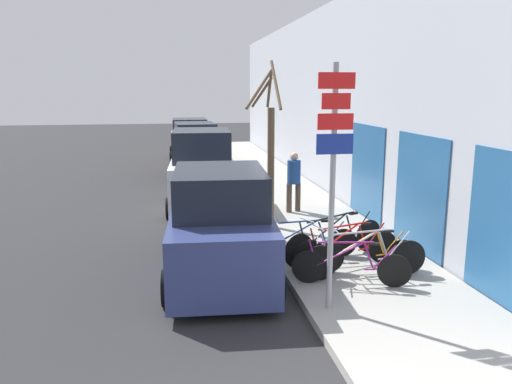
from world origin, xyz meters
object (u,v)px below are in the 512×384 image
signpost (333,172)px  pedestrian_near (294,178)px  bicycle_2 (366,253)px  bicycle_4 (336,240)px  bicycle_5 (307,241)px  street_tree (270,152)px  parked_car_1 (202,173)px  bicycle_0 (351,266)px  bicycle_3 (348,249)px  bicycle_1 (365,257)px  parked_car_0 (220,227)px  parked_car_3 (190,141)px  parked_car_2 (195,153)px

signpost → pedestrian_near: 6.69m
bicycle_2 → bicycle_4: bearing=27.8°
bicycle_5 → bicycle_2: bearing=-133.0°
bicycle_4 → street_tree: 3.23m
pedestrian_near → bicycle_4: bearing=70.2°
parked_car_1 → bicycle_0: bearing=-69.3°
signpost → bicycle_5: signpost is taller
signpost → bicycle_4: bearing=69.0°
bicycle_0 → street_tree: 4.46m
bicycle_5 → bicycle_0: bearing=-163.3°
bicycle_3 → bicycle_5: bearing=29.4°
pedestrian_near → bicycle_3: bearing=71.3°
bicycle_1 → bicycle_3: bicycle_1 is taller
bicycle_5 → parked_car_0: bearing=104.1°
parked_car_3 → bicycle_3: bearing=-81.6°
signpost → bicycle_3: (0.95, 1.76, -1.88)m
parked_car_1 → parked_car_3: parked_car_1 is taller
bicycle_3 → parked_car_0: parked_car_0 is taller
bicycle_1 → bicycle_5: bicycle_1 is taller
bicycle_1 → pedestrian_near: bearing=0.9°
bicycle_0 → parked_car_3: bearing=24.4°
bicycle_5 → pedestrian_near: pedestrian_near is taller
parked_car_3 → parked_car_1: bearing=-89.9°
street_tree → parked_car_2: bearing=99.5°
signpost → parked_car_0: signpost is taller
bicycle_0 → bicycle_1: bicycle_1 is taller
signpost → bicycle_4: size_ratio=1.60×
bicycle_3 → street_tree: 3.71m
parked_car_1 → signpost: bearing=-75.8°
parked_car_0 → bicycle_3: bearing=-5.2°
bicycle_1 → bicycle_3: 0.58m
bicycle_4 → parked_car_0: parked_car_0 is taller
parked_car_0 → bicycle_5: bearing=14.1°
pedestrian_near → parked_car_3: bearing=-96.5°
signpost → street_tree: street_tree is taller
bicycle_5 → street_tree: bearing=11.1°
signpost → parked_car_1: (-1.53, 8.04, -1.31)m
bicycle_2 → bicycle_5: bicycle_2 is taller
pedestrian_near → signpost: bearing=63.2°
bicycle_1 → parked_car_0: size_ratio=0.54×
bicycle_1 → bicycle_4: 1.11m
signpost → parked_car_2: signpost is taller
bicycle_0 → parked_car_2: parked_car_2 is taller
bicycle_2 → bicycle_5: size_ratio=0.97×
bicycle_3 → bicycle_4: 0.54m
bicycle_0 → parked_car_0: size_ratio=0.45×
bicycle_4 → bicycle_5: (-0.55, 0.21, -0.05)m
bicycle_0 → parked_car_1: parked_car_1 is taller
bicycle_0 → bicycle_5: (-0.37, 1.62, -0.00)m
parked_car_0 → parked_car_3: bearing=93.4°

